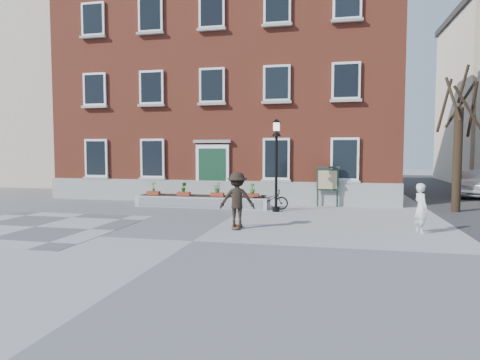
% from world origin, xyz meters
% --- Properties ---
extents(ground, '(100.00, 100.00, 0.00)m').
position_xyz_m(ground, '(0.00, 0.00, 0.00)').
color(ground, gray).
rests_on(ground, ground).
extents(checker_patch, '(6.00, 6.00, 0.01)m').
position_xyz_m(checker_patch, '(-6.00, 1.00, 0.01)').
color(checker_patch, '#525254').
rests_on(checker_patch, ground).
extents(distant_building, '(10.00, 12.00, 13.00)m').
position_xyz_m(distant_building, '(-18.00, 20.00, 6.50)').
color(distant_building, beige).
rests_on(distant_building, ground).
extents(bicycle, '(1.80, 0.97, 0.90)m').
position_xyz_m(bicycle, '(1.14, 6.89, 0.45)').
color(bicycle, black).
rests_on(bicycle, ground).
extents(parked_car, '(3.20, 4.76, 1.48)m').
position_xyz_m(parked_car, '(11.78, 14.41, 0.74)').
color(parked_car, silver).
rests_on(parked_car, ground).
extents(bystander, '(0.55, 0.67, 1.58)m').
position_xyz_m(bystander, '(6.64, 2.74, 0.79)').
color(bystander, silver).
rests_on(bystander, ground).
extents(brick_building, '(18.40, 10.85, 12.60)m').
position_xyz_m(brick_building, '(-2.00, 13.98, 6.30)').
color(brick_building, '#993F29').
rests_on(brick_building, ground).
extents(planter_assembly, '(6.20, 1.12, 1.15)m').
position_xyz_m(planter_assembly, '(-1.99, 7.18, 0.31)').
color(planter_assembly, beige).
rests_on(planter_assembly, ground).
extents(bare_tree, '(1.83, 1.83, 6.16)m').
position_xyz_m(bare_tree, '(9.01, 8.01, 2.79)').
color(bare_tree, '#302215').
rests_on(bare_tree, ground).
extents(lamp_post, '(0.40, 0.40, 3.93)m').
position_xyz_m(lamp_post, '(1.54, 6.42, 2.54)').
color(lamp_post, black).
rests_on(lamp_post, ground).
extents(notice_board, '(1.10, 0.16, 1.87)m').
position_xyz_m(notice_board, '(3.64, 8.56, 1.26)').
color(notice_board, '#1A3524').
rests_on(notice_board, ground).
extents(skateboarder, '(1.26, 0.85, 1.89)m').
position_xyz_m(skateboarder, '(0.80, 2.24, 0.98)').
color(skateboarder, brown).
rests_on(skateboarder, ground).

